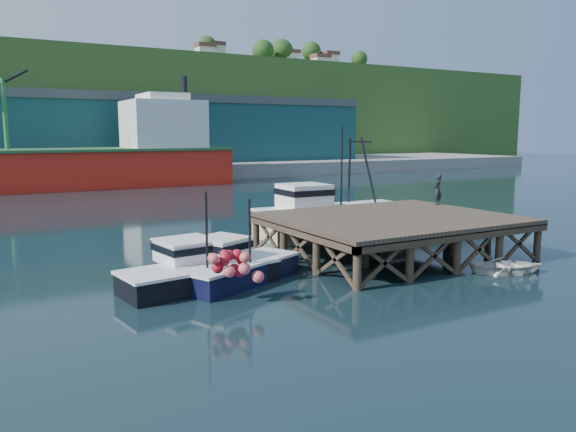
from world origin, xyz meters
TOP-DOWN VIEW (x-y plane):
  - ground at (0.00, 0.00)m, footprint 300.00×300.00m
  - wharf at (5.50, -0.19)m, footprint 12.00×10.00m
  - far_quay at (0.00, 70.00)m, footprint 160.00×40.00m
  - warehouse_mid at (0.00, 65.00)m, footprint 28.00×16.00m
  - warehouse_right at (30.00, 65.00)m, footprint 30.00×16.00m
  - cargo_ship at (-8.46, 48.00)m, footprint 55.50×10.00m
  - hillside at (0.00, 100.00)m, footprint 220.00×50.00m
  - boat_navy at (-4.02, -0.93)m, footprint 6.34×4.50m
  - boat_black at (-5.74, -0.79)m, footprint 6.98×5.81m
  - trawler at (6.24, 6.72)m, footprint 10.46×3.92m
  - dinghy at (7.64, -5.80)m, footprint 4.03×3.59m
  - dockworker at (10.90, 2.19)m, footprint 0.80×0.68m

SIDE VIEW (x-z plane):
  - ground at x=0.00m, z-range 0.00..0.00m
  - dinghy at x=7.64m, z-range 0.00..0.69m
  - boat_navy at x=-4.02m, z-range -1.12..2.62m
  - boat_black at x=-5.74m, z-range -1.31..2.83m
  - far_quay at x=0.00m, z-range 0.00..2.00m
  - trawler at x=6.24m, z-range -2.04..4.91m
  - wharf at x=5.50m, z-range 0.63..3.25m
  - dockworker at x=10.90m, z-range 2.12..3.99m
  - cargo_ship at x=-8.46m, z-range -3.56..10.19m
  - warehouse_mid at x=0.00m, z-range 2.00..11.00m
  - warehouse_right at x=30.00m, z-range 2.00..11.00m
  - hillside at x=0.00m, z-range 0.00..22.00m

